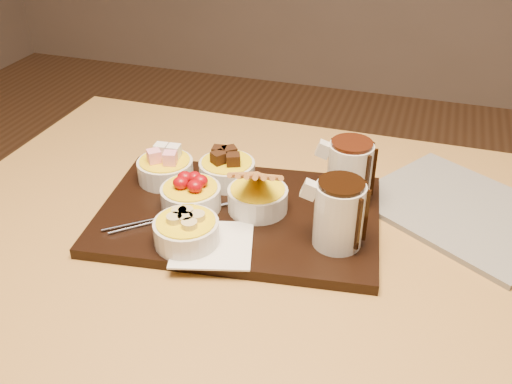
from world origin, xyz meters
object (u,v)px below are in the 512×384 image
(dining_table, at_px, (284,278))
(pitcher_milk_chocolate, at_px, (349,172))
(newspaper, at_px, (463,210))
(bowl_strawberries, at_px, (191,198))
(pitcher_dark_chocolate, at_px, (339,215))
(serving_board, at_px, (239,215))

(dining_table, xyz_separation_m, pitcher_milk_chocolate, (0.08, 0.10, 0.17))
(pitcher_milk_chocolate, relative_size, newspaper, 0.33)
(newspaper, bearing_deg, bowl_strawberries, -128.84)
(bowl_strawberries, distance_m, newspaper, 0.46)
(pitcher_milk_chocolate, xyz_separation_m, newspaper, (0.19, 0.04, -0.06))
(bowl_strawberries, height_order, pitcher_dark_chocolate, pitcher_dark_chocolate)
(bowl_strawberries, bearing_deg, pitcher_milk_chocolate, 24.08)
(pitcher_dark_chocolate, xyz_separation_m, newspaper, (0.19, 0.17, -0.06))
(serving_board, bearing_deg, pitcher_dark_chocolate, -19.98)
(serving_board, bearing_deg, newspaper, 13.23)
(pitcher_milk_chocolate, height_order, newspaper, pitcher_milk_chocolate)
(pitcher_dark_chocolate, relative_size, newspaper, 0.33)
(pitcher_dark_chocolate, distance_m, pitcher_milk_chocolate, 0.13)
(dining_table, height_order, pitcher_milk_chocolate, pitcher_milk_chocolate)
(newspaper, bearing_deg, pitcher_milk_chocolate, -135.30)
(dining_table, relative_size, serving_board, 2.61)
(dining_table, distance_m, serving_board, 0.14)
(serving_board, distance_m, newspaper, 0.38)
(bowl_strawberries, xyz_separation_m, pitcher_milk_chocolate, (0.24, 0.11, 0.03))
(bowl_strawberries, xyz_separation_m, pitcher_dark_chocolate, (0.25, -0.02, 0.03))
(dining_table, xyz_separation_m, serving_board, (-0.08, 0.01, 0.11))
(pitcher_dark_chocolate, bearing_deg, dining_table, 154.67)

